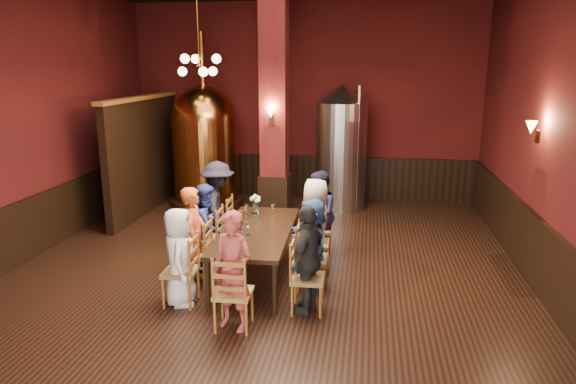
% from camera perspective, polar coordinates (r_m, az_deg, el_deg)
% --- Properties ---
extents(room, '(10.00, 10.02, 4.50)m').
position_cam_1_polar(room, '(7.19, -3.23, 6.99)').
color(room, black).
rests_on(room, ground).
extents(wainscot_right, '(0.08, 9.90, 1.00)m').
position_cam_1_polar(wainscot_right, '(7.85, 26.77, -7.11)').
color(wainscot_right, black).
rests_on(wainscot_right, ground).
extents(wainscot_back, '(7.90, 0.08, 1.00)m').
position_cam_1_polar(wainscot_back, '(12.32, 1.73, 1.76)').
color(wainscot_back, black).
rests_on(wainscot_back, ground).
extents(wainscot_left, '(0.08, 9.90, 1.00)m').
position_cam_1_polar(wainscot_left, '(9.25, -27.88, -4.15)').
color(wainscot_left, black).
rests_on(wainscot_left, ground).
extents(column, '(0.58, 0.58, 4.50)m').
position_cam_1_polar(column, '(9.98, -1.52, 9.02)').
color(column, '#4E1210').
rests_on(column, ground).
extents(partition, '(0.22, 3.50, 2.40)m').
position_cam_1_polar(partition, '(11.38, -15.66, 3.80)').
color(partition, black).
rests_on(partition, ground).
extents(pendant_cluster, '(0.90, 0.90, 1.70)m').
position_cam_1_polar(pendant_cluster, '(10.41, -9.83, 13.72)').
color(pendant_cluster, '#A57226').
rests_on(pendant_cluster, room).
extents(sconce_wall, '(0.20, 0.20, 0.36)m').
position_cam_1_polar(sconce_wall, '(8.19, 26.05, 6.11)').
color(sconce_wall, black).
rests_on(sconce_wall, room).
extents(sconce_column, '(0.20, 0.20, 0.36)m').
position_cam_1_polar(sconce_column, '(9.69, -1.84, 8.56)').
color(sconce_column, black).
rests_on(sconce_column, column).
extents(dining_table, '(1.07, 2.43, 0.75)m').
position_cam_1_polar(dining_table, '(7.64, -3.49, -4.61)').
color(dining_table, black).
rests_on(dining_table, ground).
extents(chair_0, '(0.47, 0.47, 0.92)m').
position_cam_1_polar(chair_0, '(7.03, -11.90, -8.61)').
color(chair_0, brown).
rests_on(chair_0, ground).
extents(person_0, '(0.58, 0.74, 1.33)m').
position_cam_1_polar(person_0, '(6.96, -11.98, -7.06)').
color(person_0, white).
rests_on(person_0, ground).
extents(chair_1, '(0.47, 0.47, 0.92)m').
position_cam_1_polar(chair_1, '(7.62, -10.27, -6.70)').
color(chair_1, brown).
rests_on(chair_1, ground).
extents(person_1, '(0.38, 0.55, 1.45)m').
position_cam_1_polar(person_1, '(7.53, -10.35, -4.83)').
color(person_1, '#C04F20').
rests_on(person_1, ground).
extents(chair_2, '(0.47, 0.47, 0.92)m').
position_cam_1_polar(chair_2, '(8.21, -8.90, -5.10)').
color(chair_2, brown).
rests_on(chair_2, ground).
extents(person_2, '(0.34, 0.66, 1.34)m').
position_cam_1_polar(person_2, '(8.15, -8.96, -3.71)').
color(person_2, navy).
rests_on(person_2, ground).
extents(chair_3, '(0.47, 0.47, 0.92)m').
position_cam_1_polar(chair_3, '(8.82, -7.71, -3.68)').
color(chair_3, brown).
rests_on(chair_3, ground).
extents(person_3, '(0.86, 1.14, 1.56)m').
position_cam_1_polar(person_3, '(8.73, -7.78, -1.68)').
color(person_3, black).
rests_on(person_3, ground).
extents(chair_4, '(0.47, 0.47, 0.92)m').
position_cam_1_polar(chair_4, '(6.69, 2.20, -9.50)').
color(chair_4, brown).
rests_on(chair_4, ground).
extents(person_4, '(0.59, 0.90, 1.43)m').
position_cam_1_polar(person_4, '(6.59, 2.22, -7.48)').
color(person_4, black).
rests_on(person_4, ground).
extents(chair_5, '(0.47, 0.47, 0.92)m').
position_cam_1_polar(chair_5, '(7.31, 2.67, -7.41)').
color(chair_5, brown).
rests_on(chair_5, ground).
extents(person_5, '(0.82, 1.30, 1.34)m').
position_cam_1_polar(person_5, '(7.23, 2.69, -5.85)').
color(person_5, '#305290').
rests_on(person_5, ground).
extents(chair_6, '(0.47, 0.47, 0.92)m').
position_cam_1_polar(chair_6, '(7.92, 3.06, -5.66)').
color(chair_6, brown).
rests_on(chair_6, ground).
extents(person_6, '(0.66, 0.82, 1.47)m').
position_cam_1_polar(person_6, '(7.84, 3.08, -3.78)').
color(person_6, beige).
rests_on(person_6, ground).
extents(chair_7, '(0.47, 0.47, 0.92)m').
position_cam_1_polar(chair_7, '(8.56, 3.39, -4.15)').
color(chair_7, brown).
rests_on(chair_7, ground).
extents(person_7, '(0.43, 0.74, 1.44)m').
position_cam_1_polar(person_7, '(8.48, 3.42, -2.48)').
color(person_7, '#191831').
rests_on(person_7, ground).
extents(chair_8, '(0.47, 0.47, 0.92)m').
position_cam_1_polar(chair_8, '(6.32, -6.10, -11.05)').
color(chair_8, brown).
rests_on(chair_8, ground).
extents(person_8, '(0.62, 0.51, 1.47)m').
position_cam_1_polar(person_8, '(6.21, -6.17, -8.75)').
color(person_8, '#9A3533').
rests_on(person_8, ground).
extents(copper_kettle, '(1.82, 1.82, 3.78)m').
position_cam_1_polar(copper_kettle, '(11.50, -9.17, 5.15)').
color(copper_kettle, black).
rests_on(copper_kettle, ground).
extents(steel_vessel, '(1.44, 1.44, 2.70)m').
position_cam_1_polar(steel_vessel, '(11.27, 5.88, 4.92)').
color(steel_vessel, '#B2B2B7').
rests_on(steel_vessel, ground).
extents(rose_vase, '(0.18, 0.18, 0.31)m').
position_cam_1_polar(rose_vase, '(8.38, -3.68, -1.02)').
color(rose_vase, white).
rests_on(rose_vase, dining_table).
extents(wine_glass_0, '(0.07, 0.07, 0.17)m').
position_cam_1_polar(wine_glass_0, '(8.32, -4.63, -2.00)').
color(wine_glass_0, white).
rests_on(wine_glass_0, dining_table).
extents(wine_glass_1, '(0.07, 0.07, 0.17)m').
position_cam_1_polar(wine_glass_1, '(7.20, -5.17, -4.60)').
color(wine_glass_1, white).
rests_on(wine_glass_1, dining_table).
extents(wine_glass_2, '(0.07, 0.07, 0.17)m').
position_cam_1_polar(wine_glass_2, '(8.18, -4.70, -2.29)').
color(wine_glass_2, white).
rests_on(wine_glass_2, dining_table).
extents(wine_glass_3, '(0.07, 0.07, 0.17)m').
position_cam_1_polar(wine_glass_3, '(7.75, -5.86, -3.26)').
color(wine_glass_3, white).
rests_on(wine_glass_3, dining_table).
extents(wine_glass_4, '(0.07, 0.07, 0.17)m').
position_cam_1_polar(wine_glass_4, '(7.35, -4.47, -4.18)').
color(wine_glass_4, white).
rests_on(wine_glass_4, dining_table).
extents(wine_glass_5, '(0.07, 0.07, 0.17)m').
position_cam_1_polar(wine_glass_5, '(8.00, -3.34, -2.64)').
color(wine_glass_5, white).
rests_on(wine_glass_5, dining_table).
extents(wine_glass_6, '(0.07, 0.07, 0.17)m').
position_cam_1_polar(wine_glass_6, '(7.38, -4.52, -4.12)').
color(wine_glass_6, white).
rests_on(wine_glass_6, dining_table).
extents(wine_glass_7, '(0.07, 0.07, 0.17)m').
position_cam_1_polar(wine_glass_7, '(8.00, -5.21, -2.69)').
color(wine_glass_7, white).
rests_on(wine_glass_7, dining_table).
extents(wine_glass_8, '(0.07, 0.07, 0.17)m').
position_cam_1_polar(wine_glass_8, '(8.32, -1.70, -1.97)').
color(wine_glass_8, white).
rests_on(wine_glass_8, dining_table).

